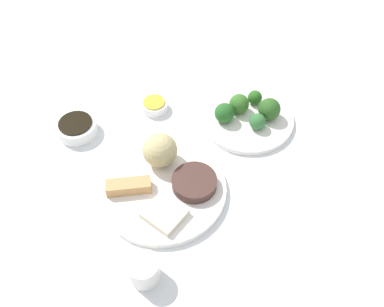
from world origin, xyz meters
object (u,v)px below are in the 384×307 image
broccoli_plate (246,118)px  sauce_ramekin_hot_mustard (154,106)px  soy_sauce_bowl (77,128)px  main_plate (163,189)px  teacup (144,270)px

broccoli_plate → sauce_ramekin_hot_mustard: 0.24m
broccoli_plate → sauce_ramekin_hot_mustard: size_ratio=3.50×
soy_sauce_bowl → sauce_ramekin_hot_mustard: bearing=-118.1°
broccoli_plate → soy_sauce_bowl: soy_sauce_bowl is taller
main_plate → teacup: 0.20m
broccoli_plate → soy_sauce_bowl: bearing=43.9°
main_plate → sauce_ramekin_hot_mustard: 0.26m
soy_sauce_bowl → broccoli_plate: bearing=-136.1°
sauce_ramekin_hot_mustard → teacup: bearing=129.4°
main_plate → sauce_ramekin_hot_mustard: bearing=-44.3°
main_plate → soy_sauce_bowl: (0.28, -0.00, 0.01)m
soy_sauce_bowl → sauce_ramekin_hot_mustard: soy_sauce_bowl is taller
sauce_ramekin_hot_mustard → teacup: 0.45m
broccoli_plate → soy_sauce_bowl: 0.42m
main_plate → teacup: size_ratio=4.72×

